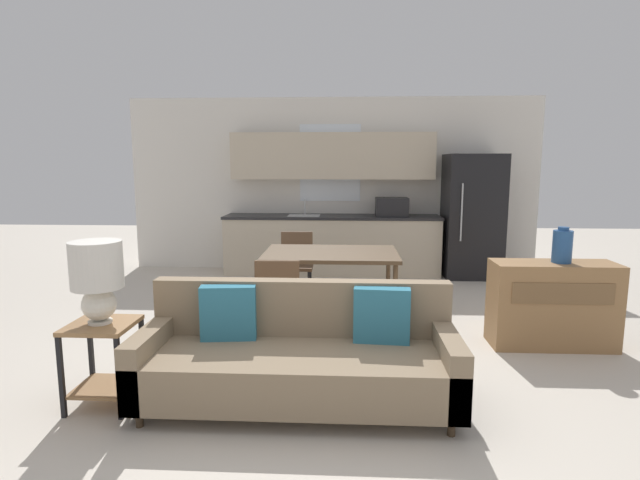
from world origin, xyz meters
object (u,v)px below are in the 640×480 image
(couch, at_px, (299,357))
(dining_chair_near_left, at_px, (279,296))
(refrigerator, at_px, (472,216))
(side_table, at_px, (103,351))
(credenza, at_px, (552,305))
(vase, at_px, (562,246))
(dining_table, at_px, (331,258))
(dining_chair_far_left, at_px, (296,262))
(table_lamp, at_px, (97,275))

(couch, relative_size, dining_chair_near_left, 2.63)
(refrigerator, height_order, side_table, refrigerator)
(credenza, relative_size, vase, 3.38)
(couch, height_order, credenza, couch)
(couch, bearing_deg, dining_table, 85.09)
(dining_table, bearing_deg, dining_chair_far_left, 119.72)
(dining_chair_far_left, bearing_deg, couch, -85.08)
(refrigerator, height_order, credenza, refrigerator)
(dining_table, height_order, couch, couch)
(side_table, bearing_deg, refrigerator, 50.22)
(dining_table, bearing_deg, table_lamp, -126.99)
(table_lamp, relative_size, vase, 1.75)
(couch, xyz_separation_m, dining_chair_near_left, (-0.29, 1.09, 0.14))
(couch, bearing_deg, table_lamp, -175.00)
(vase, bearing_deg, dining_chair_near_left, -176.94)
(vase, height_order, dining_chair_near_left, vase)
(couch, bearing_deg, vase, 28.10)
(dining_chair_near_left, bearing_deg, dining_chair_far_left, -91.88)
(side_table, bearing_deg, couch, 5.15)
(table_lamp, relative_size, dining_chair_far_left, 0.69)
(side_table, bearing_deg, vase, 20.24)
(dining_chair_near_left, bearing_deg, dining_table, -120.73)
(vase, relative_size, dining_chair_near_left, 0.39)
(dining_chair_far_left, bearing_deg, side_table, -111.84)
(refrigerator, distance_m, vase, 2.93)
(dining_table, height_order, vase, vase)
(refrigerator, xyz_separation_m, credenza, (0.04, -2.93, -0.52))
(table_lamp, xyz_separation_m, dining_chair_far_left, (1.07, 2.84, -0.47))
(couch, relative_size, side_table, 3.68)
(couch, height_order, vase, vase)
(credenza, bearing_deg, couch, -151.40)
(couch, distance_m, side_table, 1.37)
(table_lamp, height_order, dining_chair_far_left, table_lamp)
(credenza, bearing_deg, table_lamp, -159.61)
(refrigerator, relative_size, vase, 5.56)
(vase, distance_m, dining_chair_near_left, 2.63)
(vase, bearing_deg, couch, -151.90)
(side_table, bearing_deg, dining_chair_far_left, 69.41)
(dining_table, xyz_separation_m, dining_chair_near_left, (-0.45, -0.83, -0.21))
(table_lamp, bearing_deg, vase, 20.16)
(dining_table, height_order, side_table, dining_table)
(side_table, height_order, dining_chair_near_left, dining_chair_near_left)
(credenza, bearing_deg, side_table, -159.53)
(credenza, height_order, vase, vase)
(dining_chair_near_left, bearing_deg, credenza, -178.94)
(vase, bearing_deg, credenza, -177.34)
(side_table, relative_size, vase, 1.82)
(side_table, height_order, dining_chair_far_left, dining_chair_far_left)
(side_table, relative_size, dining_chair_far_left, 0.71)
(dining_table, xyz_separation_m, couch, (-0.16, -1.91, -0.36))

